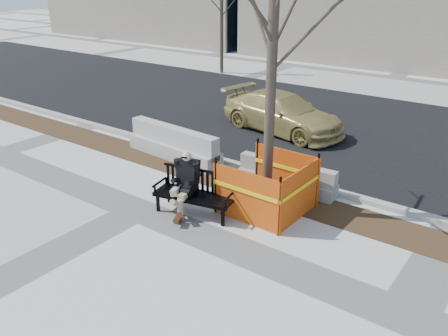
{
  "coord_description": "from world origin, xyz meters",
  "views": [
    {
      "loc": [
        7.41,
        -6.62,
        5.16
      ],
      "look_at": [
        1.58,
        1.26,
        1.04
      ],
      "focal_mm": 37.41,
      "sensor_mm": 36.0,
      "label": 1
    }
  ],
  "objects_px": {
    "bench": "(195,213)",
    "sedan": "(282,131)",
    "seated_man": "(186,210)",
    "jersey_barrier_right": "(286,189)",
    "tree_fence": "(266,209)",
    "jersey_barrier_left": "(174,157)"
  },
  "relations": [
    {
      "from": "bench",
      "to": "jersey_barrier_left",
      "type": "xyz_separation_m",
      "value": [
        -2.77,
        2.37,
        0.0
      ]
    },
    {
      "from": "bench",
      "to": "sedan",
      "type": "relative_size",
      "value": 0.42
    },
    {
      "from": "bench",
      "to": "seated_man",
      "type": "height_order",
      "value": "seated_man"
    },
    {
      "from": "seated_man",
      "to": "sedan",
      "type": "bearing_deg",
      "value": 88.47
    },
    {
      "from": "seated_man",
      "to": "tree_fence",
      "type": "bearing_deg",
      "value": 26.82
    },
    {
      "from": "seated_man",
      "to": "jersey_barrier_left",
      "type": "relative_size",
      "value": 0.43
    },
    {
      "from": "seated_man",
      "to": "jersey_barrier_right",
      "type": "relative_size",
      "value": 0.55
    },
    {
      "from": "seated_man",
      "to": "jersey_barrier_right",
      "type": "xyz_separation_m",
      "value": [
        1.29,
        2.43,
        0.0
      ]
    },
    {
      "from": "sedan",
      "to": "seated_man",
      "type": "bearing_deg",
      "value": -160.15
    },
    {
      "from": "bench",
      "to": "jersey_barrier_left",
      "type": "distance_m",
      "value": 3.65
    },
    {
      "from": "bench",
      "to": "jersey_barrier_right",
      "type": "height_order",
      "value": "bench"
    },
    {
      "from": "seated_man",
      "to": "sedan",
      "type": "distance_m",
      "value": 6.6
    },
    {
      "from": "jersey_barrier_left",
      "to": "jersey_barrier_right",
      "type": "distance_m",
      "value": 3.81
    },
    {
      "from": "tree_fence",
      "to": "bench",
      "type": "bearing_deg",
      "value": -136.01
    },
    {
      "from": "tree_fence",
      "to": "sedan",
      "type": "distance_m",
      "value": 5.94
    },
    {
      "from": "tree_fence",
      "to": "jersey_barrier_left",
      "type": "bearing_deg",
      "value": 163.3
    },
    {
      "from": "tree_fence",
      "to": "jersey_barrier_right",
      "type": "xyz_separation_m",
      "value": [
        -0.18,
        1.26,
        0.0
      ]
    },
    {
      "from": "jersey_barrier_left",
      "to": "jersey_barrier_right",
      "type": "bearing_deg",
      "value": 5.33
    },
    {
      "from": "tree_fence",
      "to": "jersey_barrier_right",
      "type": "height_order",
      "value": "tree_fence"
    },
    {
      "from": "bench",
      "to": "seated_man",
      "type": "xyz_separation_m",
      "value": [
        -0.25,
        -0.0,
        0.0
      ]
    },
    {
      "from": "bench",
      "to": "sedan",
      "type": "xyz_separation_m",
      "value": [
        -1.43,
        6.49,
        0.0
      ]
    },
    {
      "from": "bench",
      "to": "seated_man",
      "type": "relative_size",
      "value": 1.33
    }
  ]
}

